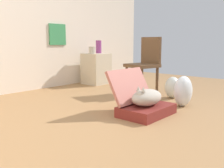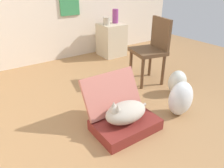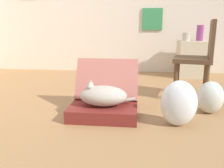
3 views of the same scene
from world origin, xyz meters
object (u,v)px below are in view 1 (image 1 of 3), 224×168
at_px(suitcase_base, 146,110).
at_px(side_table, 96,69).
at_px(plastic_bag_clear, 173,87).
at_px(cat, 146,97).
at_px(plastic_bag_white, 183,91).
at_px(chair, 145,63).
at_px(vase_tall, 92,50).
at_px(vase_short, 99,47).

relative_size(suitcase_base, side_table, 1.04).
xyz_separation_m(plastic_bag_clear, side_table, (0.18, 1.79, 0.14)).
xyz_separation_m(cat, plastic_bag_white, (0.67, -0.12, -0.01)).
distance_m(cat, chair, 1.27).
bearing_deg(chair, plastic_bag_clear, 15.30).
xyz_separation_m(cat, plastic_bag_clear, (1.03, 0.22, -0.05)).
bearing_deg(chair, vase_tall, -171.44).
relative_size(suitcase_base, cat, 1.22).
height_order(cat, plastic_bag_clear, cat).
relative_size(cat, plastic_bag_clear, 1.63).
distance_m(suitcase_base, vase_tall, 2.37).
xyz_separation_m(cat, side_table, (1.22, 2.01, 0.09)).
height_order(suitcase_base, plastic_bag_white, plastic_bag_white).
relative_size(plastic_bag_clear, side_table, 0.53).
distance_m(suitcase_base, cat, 0.15).
distance_m(plastic_bag_clear, side_table, 1.80).
distance_m(suitcase_base, vase_short, 2.53).
xyz_separation_m(plastic_bag_white, vase_short, (0.65, 2.17, 0.53)).
bearing_deg(vase_short, vase_tall, -169.28).
height_order(cat, vase_tall, vase_tall).
bearing_deg(chair, vase_short, 179.35).
bearing_deg(plastic_bag_clear, plastic_bag_white, -136.27).
relative_size(side_table, vase_short, 2.37).
bearing_deg(cat, chair, 35.03).
bearing_deg(plastic_bag_white, vase_tall, 78.57).
distance_m(vase_tall, vase_short, 0.24).
height_order(cat, side_table, side_table).
bearing_deg(plastic_bag_white, side_table, 75.74).
xyz_separation_m(suitcase_base, cat, (-0.01, 0.00, 0.15)).
relative_size(suitcase_base, chair, 0.70).
height_order(cat, plastic_bag_white, plastic_bag_white).
xyz_separation_m(suitcase_base, side_table, (1.21, 2.01, 0.24)).
xyz_separation_m(plastic_bag_clear, vase_tall, (0.07, 1.78, 0.51)).
bearing_deg(vase_tall, chair, -94.13).
xyz_separation_m(plastic_bag_clear, chair, (-0.02, 0.48, 0.35)).
bearing_deg(plastic_bag_white, plastic_bag_clear, 43.73).
distance_m(plastic_bag_white, side_table, 2.20).
bearing_deg(vase_short, plastic_bag_clear, -99.21).
height_order(plastic_bag_white, chair, chair).
xyz_separation_m(side_table, vase_short, (0.11, 0.04, 0.43)).
height_order(plastic_bag_clear, vase_tall, vase_tall).
relative_size(side_table, chair, 0.67).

